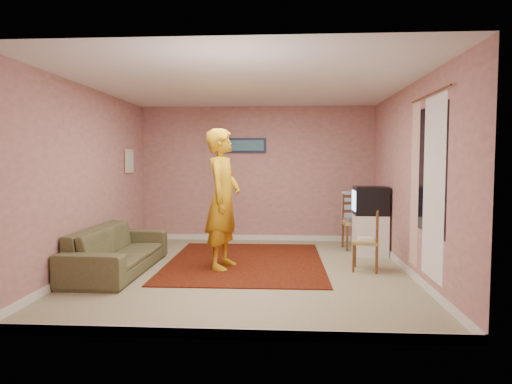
# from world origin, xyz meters

# --- Properties ---
(ground) EXTENTS (5.00, 5.00, 0.00)m
(ground) POSITION_xyz_m (0.00, 0.00, 0.00)
(ground) COLOR tan
(ground) RESTS_ON ground
(wall_back) EXTENTS (4.50, 0.02, 2.60)m
(wall_back) POSITION_xyz_m (0.00, 2.50, 1.30)
(wall_back) COLOR tan
(wall_back) RESTS_ON ground
(wall_front) EXTENTS (4.50, 0.02, 2.60)m
(wall_front) POSITION_xyz_m (0.00, -2.50, 1.30)
(wall_front) COLOR tan
(wall_front) RESTS_ON ground
(wall_left) EXTENTS (0.02, 5.00, 2.60)m
(wall_left) POSITION_xyz_m (-2.25, 0.00, 1.30)
(wall_left) COLOR tan
(wall_left) RESTS_ON ground
(wall_right) EXTENTS (0.02, 5.00, 2.60)m
(wall_right) POSITION_xyz_m (2.25, 0.00, 1.30)
(wall_right) COLOR tan
(wall_right) RESTS_ON ground
(ceiling) EXTENTS (4.50, 5.00, 0.02)m
(ceiling) POSITION_xyz_m (0.00, 0.00, 2.60)
(ceiling) COLOR silver
(ceiling) RESTS_ON wall_back
(baseboard_back) EXTENTS (4.50, 0.02, 0.10)m
(baseboard_back) POSITION_xyz_m (0.00, 2.49, 0.05)
(baseboard_back) COLOR silver
(baseboard_back) RESTS_ON ground
(baseboard_front) EXTENTS (4.50, 0.02, 0.10)m
(baseboard_front) POSITION_xyz_m (0.00, -2.49, 0.05)
(baseboard_front) COLOR silver
(baseboard_front) RESTS_ON ground
(baseboard_left) EXTENTS (0.02, 5.00, 0.10)m
(baseboard_left) POSITION_xyz_m (-2.24, 0.00, 0.05)
(baseboard_left) COLOR silver
(baseboard_left) RESTS_ON ground
(baseboard_right) EXTENTS (0.02, 5.00, 0.10)m
(baseboard_right) POSITION_xyz_m (2.24, 0.00, 0.05)
(baseboard_right) COLOR silver
(baseboard_right) RESTS_ON ground
(window) EXTENTS (0.01, 1.10, 1.50)m
(window) POSITION_xyz_m (2.24, -0.90, 1.45)
(window) COLOR black
(window) RESTS_ON wall_right
(curtain_sheer) EXTENTS (0.01, 0.75, 2.10)m
(curtain_sheer) POSITION_xyz_m (2.23, -1.05, 1.25)
(curtain_sheer) COLOR white
(curtain_sheer) RESTS_ON wall_right
(curtain_floral) EXTENTS (0.01, 0.35, 2.10)m
(curtain_floral) POSITION_xyz_m (2.21, -0.35, 1.25)
(curtain_floral) COLOR #F0E1CC
(curtain_floral) RESTS_ON wall_right
(curtain_rod) EXTENTS (0.02, 1.40, 0.02)m
(curtain_rod) POSITION_xyz_m (2.20, -0.90, 2.32)
(curtain_rod) COLOR brown
(curtain_rod) RESTS_ON wall_right
(picture_back) EXTENTS (0.95, 0.04, 0.28)m
(picture_back) POSITION_xyz_m (-0.30, 2.47, 1.85)
(picture_back) COLOR #141837
(picture_back) RESTS_ON wall_back
(picture_left) EXTENTS (0.04, 0.38, 0.42)m
(picture_left) POSITION_xyz_m (-2.22, 1.60, 1.55)
(picture_left) COLOR beige
(picture_left) RESTS_ON wall_left
(area_rug) EXTENTS (2.37, 2.95, 0.02)m
(area_rug) POSITION_xyz_m (-0.06, 0.54, 0.01)
(area_rug) COLOR black
(area_rug) RESTS_ON ground
(tv_cabinet) EXTENTS (0.53, 0.48, 0.67)m
(tv_cabinet) POSITION_xyz_m (1.95, 1.21, 0.33)
(tv_cabinet) COLOR white
(tv_cabinet) RESTS_ON ground
(crt_tv) EXTENTS (0.56, 0.49, 0.47)m
(crt_tv) POSITION_xyz_m (1.94, 1.21, 0.90)
(crt_tv) COLOR black
(crt_tv) RESTS_ON tv_cabinet
(chair_a) EXTENTS (0.47, 0.45, 0.52)m
(chair_a) POSITION_xyz_m (1.78, 1.70, 0.59)
(chair_a) COLOR tan
(chair_a) RESTS_ON ground
(dvd_player) EXTENTS (0.42, 0.34, 0.06)m
(dvd_player) POSITION_xyz_m (1.78, 1.70, 0.52)
(dvd_player) COLOR #B7B7BC
(dvd_player) RESTS_ON chair_a
(blue_throw) EXTENTS (0.44, 0.06, 0.46)m
(blue_throw) POSITION_xyz_m (1.78, 1.89, 0.78)
(blue_throw) COLOR #869FDC
(blue_throw) RESTS_ON chair_a
(chair_b) EXTENTS (0.44, 0.45, 0.46)m
(chair_b) POSITION_xyz_m (1.69, 0.12, 0.52)
(chair_b) COLOR tan
(chair_b) RESTS_ON ground
(game_console) EXTENTS (0.20, 0.15, 0.04)m
(game_console) POSITION_xyz_m (1.69, 0.12, 0.45)
(game_console) COLOR white
(game_console) RESTS_ON chair_b
(sofa) EXTENTS (0.85, 2.16, 0.63)m
(sofa) POSITION_xyz_m (-1.80, -0.15, 0.31)
(sofa) COLOR brown
(sofa) RESTS_ON ground
(person) EXTENTS (0.62, 0.81, 2.01)m
(person) POSITION_xyz_m (-0.35, 0.15, 1.01)
(person) COLOR #C98E12
(person) RESTS_ON ground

